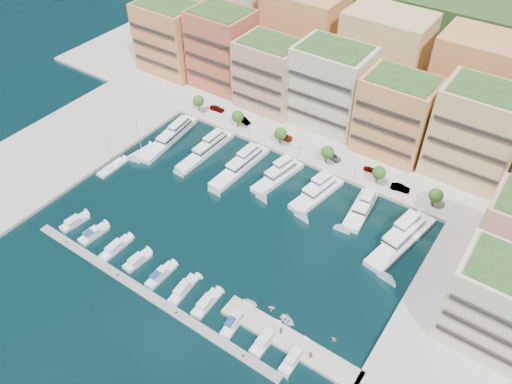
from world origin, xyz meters
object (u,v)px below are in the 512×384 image
tree_5 (436,195)px  tree_3 (328,152)px  cruiser_2 (116,248)px  person_0 (281,331)px  lamppost_3 (355,172)px  yacht_3 (279,175)px  cruiser_5 (183,289)px  cruiser_7 (235,321)px  tender_2 (288,321)px  tree_0 (198,101)px  cruiser_9 (294,357)px  cruiser_4 (160,275)px  lamppost_4 (417,197)px  cruiser_0 (74,222)px  lamppost_2 (299,149)px  sailboat_2 (141,153)px  car_2 (284,136)px  tender_0 (250,304)px  yacht_5 (361,208)px  lamppost_0 (204,110)px  car_1 (244,120)px  lamppost_1 (249,129)px  yacht_2 (242,164)px  yacht_6 (403,238)px  cruiser_3 (137,261)px  cruiser_6 (206,304)px  tender_1 (272,308)px  yacht_0 (171,136)px  yacht_1 (207,149)px  yacht_4 (318,192)px  person_1 (310,354)px  tree_4 (379,173)px  car_5 (400,188)px  tender_3 (334,339)px  car_0 (217,108)px  car_4 (371,170)px  sailboat_1 (112,168)px  cruiser_8 (265,340)px  car_3 (333,156)px

tree_5 → tree_3: bearing=180.0°
cruiser_2 → person_0: bearing=3.6°
lamppost_3 → yacht_3: size_ratio=0.23×
cruiser_5 → person_0: 24.47m
cruiser_7 → tender_2: (9.06, 6.63, -0.18)m
tree_0 → cruiser_5: bearing=-53.3°
cruiser_9 → cruiser_4: bearing=-180.0°
lamppost_4 → cruiser_0: size_ratio=0.54×
lamppost_2 → sailboat_2: 47.42m
car_2 → tender_0: bearing=-157.2°
yacht_5 → cruiser_7: yacht_5 is taller
lamppost_0 → car_1: 13.61m
lamppost_4 → lamppost_1: bearing=180.0°
yacht_2 → yacht_6: size_ratio=0.94×
yacht_3 → cruiser_3: yacht_3 is taller
cruiser_5 → cruiser_6: (6.65, 0.01, 0.00)m
cruiser_4 → tender_1: 27.06m
sailboat_2 → car_2: bearing=43.3°
yacht_5 → yacht_0: bearing=-176.0°
yacht_1 → yacht_4: same height
cruiser_6 → sailboat_2: size_ratio=0.61×
lamppost_4 → cruiser_4: lamppost_4 is taller
yacht_4 → tender_0: 40.07m
yacht_1 → cruiser_3: size_ratio=3.10×
tree_0 → person_1: size_ratio=3.30×
tree_5 → person_1: (-4.71, -56.38, -2.89)m
yacht_2 → car_1: size_ratio=4.92×
tree_0 → cruiser_3: 65.01m
tree_4 → yacht_0: tree_4 is taller
tree_3 → car_5: (22.37, 0.82, -2.88)m
cruiser_3 → tender_3: (48.36, 8.31, -0.17)m
lamppost_0 → yacht_2: size_ratio=0.18×
tree_5 → car_0: size_ratio=1.13×
tender_3 → car_1: size_ratio=0.30×
cruiser_5 → car_4: bearing=74.7°
sailboat_1 → car_2: (33.85, 39.96, 1.46)m
cruiser_5 → car_4: 63.98m
cruiser_9 → tender_2: cruiser_9 is taller
tree_0 → tree_3: (48.00, 0.00, 0.00)m
yacht_1 → car_1: yacht_1 is taller
tree_5 → cruiser_7: tree_5 is taller
tree_3 → cruiser_0: size_ratio=0.72×
tree_4 → lamppost_1: size_ratio=1.35×
tree_4 → person_0: (3.63, -55.17, -2.81)m
cruiser_8 → yacht_5: bearing=90.9°
car_4 → tree_3: bearing=100.3°
car_2 → person_1: person_1 is taller
tree_3 → yacht_3: (-8.21, -12.73, -3.53)m
yacht_1 → cruiser_4: 47.94m
cruiser_7 → car_3: bearing=98.7°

